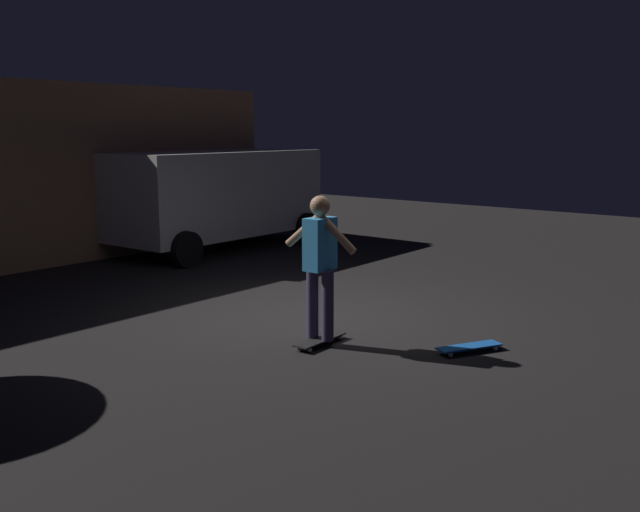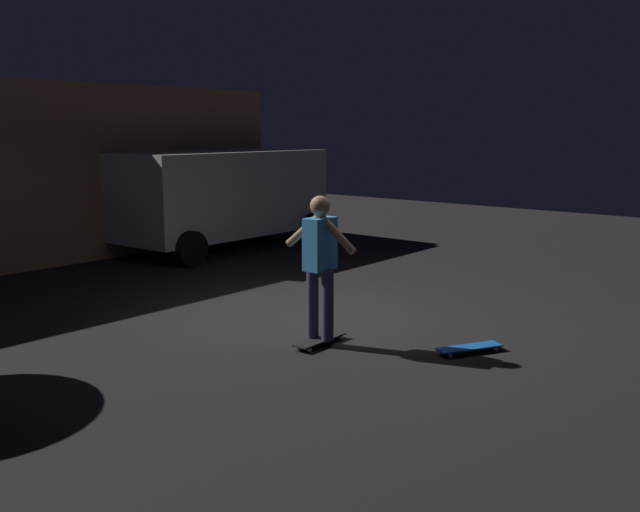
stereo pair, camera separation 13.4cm
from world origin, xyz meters
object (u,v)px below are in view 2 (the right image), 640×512
parked_van (222,193)px  skateboard_spare (469,348)px  skater (320,257)px  skateboard_ridden (320,340)px

parked_van → skateboard_spare: parked_van is taller
skateboard_spare → skater: bearing=120.0°
parked_van → skateboard_ridden: bearing=-123.1°
skateboard_spare → skater: skater is taller
parked_van → skater: parked_van is taller
skateboard_spare → skateboard_ridden: bearing=120.0°
skateboard_ridden → skateboard_spare: bearing=-60.0°
skateboard_ridden → skateboard_spare: same height
skateboard_ridden → skater: 0.98m
parked_van → skateboard_spare: (-2.98, -7.35, -1.11)m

